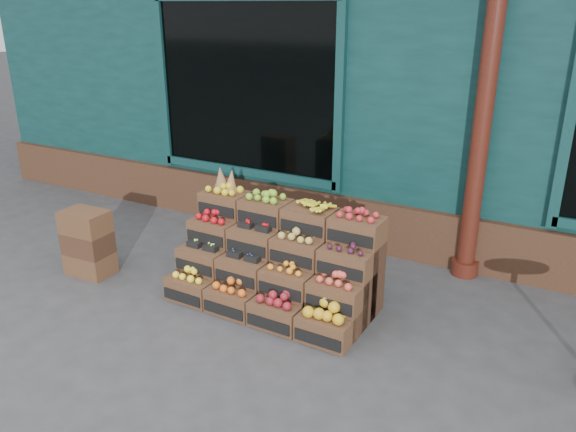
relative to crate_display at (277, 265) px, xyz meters
The scene contains 5 objects.
ground 0.75m from the crate_display, 65.81° to the right, with size 60.00×60.00×0.00m, color #39393C.
shop_facade 4.96m from the crate_display, 86.57° to the left, with size 12.00×6.24×4.80m.
crate_display is the anchor object (origin of this frame).
spare_crates 2.07m from the crate_display, 167.25° to the right, with size 0.48×0.35×0.70m.
shopkeeper 2.57m from the crate_display, 121.08° to the left, with size 0.79×0.52×2.16m, color #1A5E1D.
Camera 1 is at (2.16, -3.57, 2.70)m, focal length 35.00 mm.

